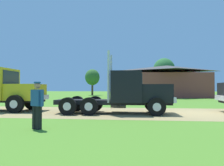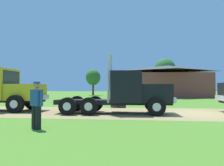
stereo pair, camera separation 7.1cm
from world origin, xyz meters
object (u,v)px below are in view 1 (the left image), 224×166
object	(u,v)px
visitor_walking_mid	(37,103)
shed_building	(167,82)
truck_foreground_white	(128,93)
truck_near_right	(2,91)

from	to	relation	value
visitor_walking_mid	shed_building	distance (m)	32.01
truck_foreground_white	visitor_walking_mid	xyz separation A→B (m)	(-3.26, -5.56, -0.24)
truck_foreground_white	shed_building	world-z (taller)	shed_building
truck_foreground_white	truck_near_right	size ratio (longest dim) A/B	0.97
truck_near_right	visitor_walking_mid	world-z (taller)	truck_near_right
truck_foreground_white	shed_building	xyz separation A→B (m)	(5.74, 25.12, 1.43)
visitor_walking_mid	truck_near_right	bearing A→B (deg)	132.03
truck_near_right	shed_building	distance (m)	28.56
truck_near_right	shed_building	xyz separation A→B (m)	(14.49, 24.58, 1.30)
truck_near_right	shed_building	size ratio (longest dim) A/B	0.53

